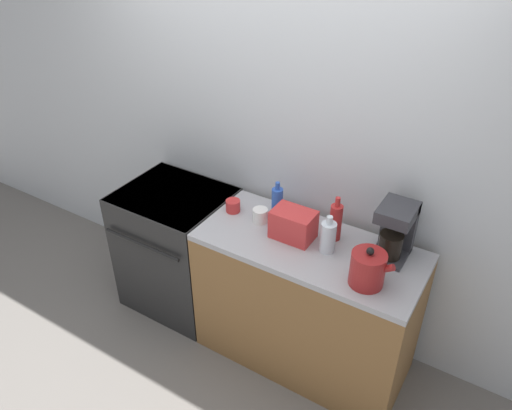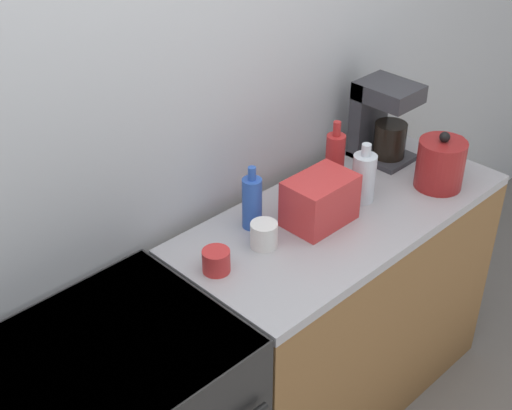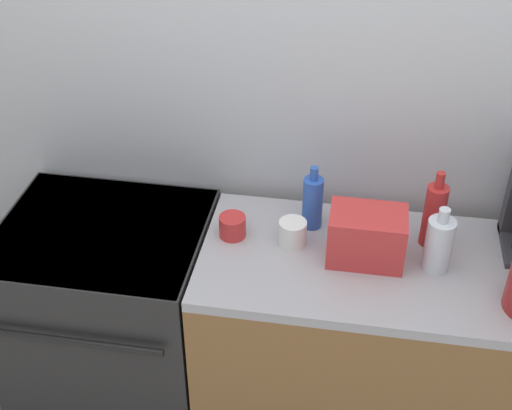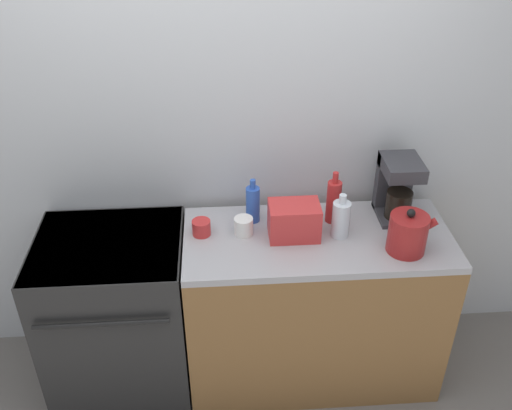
{
  "view_description": "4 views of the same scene",
  "coord_description": "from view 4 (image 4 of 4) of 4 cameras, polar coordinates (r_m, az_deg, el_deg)",
  "views": [
    {
      "loc": [
        1.39,
        -1.78,
        2.66
      ],
      "look_at": [
        0.07,
        0.35,
        1.02
      ],
      "focal_mm": 35.0,
      "sensor_mm": 36.0,
      "label": 1
    },
    {
      "loc": [
        -1.27,
        -1.02,
        2.32
      ],
      "look_at": [
        0.04,
        0.31,
        1.13
      ],
      "focal_mm": 50.0,
      "sensor_mm": 36.0,
      "label": 2
    },
    {
      "loc": [
        0.3,
        -1.51,
        2.41
      ],
      "look_at": [
        -0.01,
        0.3,
        1.09
      ],
      "focal_mm": 50.0,
      "sensor_mm": 36.0,
      "label": 3
    },
    {
      "loc": [
        0.01,
        -1.92,
        2.55
      ],
      "look_at": [
        0.17,
        0.33,
        1.09
      ],
      "focal_mm": 40.0,
      "sensor_mm": 36.0,
      "label": 4
    }
  ],
  "objects": [
    {
      "name": "bottle_red",
      "position": [
        2.84,
        7.76,
        0.4
      ],
      "size": [
        0.07,
        0.07,
        0.28
      ],
      "color": "#B72828",
      "rests_on": "counter_block"
    },
    {
      "name": "bottle_blue",
      "position": [
        2.83,
        -0.32,
        0.13
      ],
      "size": [
        0.07,
        0.07,
        0.24
      ],
      "color": "#2D56B7",
      "rests_on": "counter_block"
    },
    {
      "name": "kettle",
      "position": [
        2.72,
        14.95,
        -2.75
      ],
      "size": [
        0.23,
        0.18,
        0.23
      ],
      "color": "maroon",
      "rests_on": "counter_block"
    },
    {
      "name": "cup_red",
      "position": [
        2.78,
        -5.48,
        -2.26
      ],
      "size": [
        0.09,
        0.09,
        0.08
      ],
      "color": "red",
      "rests_on": "counter_block"
    },
    {
      "name": "coffee_maker",
      "position": [
        2.93,
        13.97,
        1.94
      ],
      "size": [
        0.18,
        0.23,
        0.32
      ],
      "color": "#333338",
      "rests_on": "counter_block"
    },
    {
      "name": "stove",
      "position": [
        3.1,
        -13.61,
        -10.42
      ],
      "size": [
        0.71,
        0.65,
        0.92
      ],
      "color": "black",
      "rests_on": "ground_plane"
    },
    {
      "name": "counter_block",
      "position": [
        3.08,
        5.73,
        -10.03
      ],
      "size": [
        1.31,
        0.59,
        0.92
      ],
      "color": "brown",
      "rests_on": "ground_plane"
    },
    {
      "name": "bottle_clear",
      "position": [
        2.75,
        8.49,
        -1.36
      ],
      "size": [
        0.09,
        0.09,
        0.23
      ],
      "color": "silver",
      "rests_on": "counter_block"
    },
    {
      "name": "cup_white",
      "position": [
        2.77,
        -1.25,
        -2.11
      ],
      "size": [
        0.09,
        0.09,
        0.09
      ],
      "color": "white",
      "rests_on": "counter_block"
    },
    {
      "name": "wall_back",
      "position": [
        2.87,
        -3.83,
        7.08
      ],
      "size": [
        8.0,
        0.05,
        2.6
      ],
      "color": "silver",
      "rests_on": "ground_plane"
    },
    {
      "name": "toaster",
      "position": [
        2.73,
        3.83,
        -1.54
      ],
      "size": [
        0.24,
        0.17,
        0.17
      ],
      "color": "red",
      "rests_on": "counter_block"
    }
  ]
}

